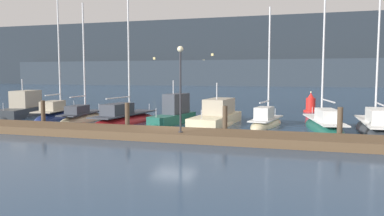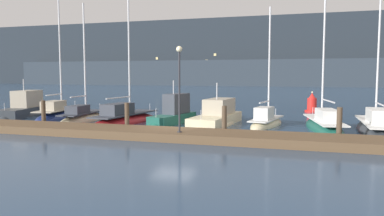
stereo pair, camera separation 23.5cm
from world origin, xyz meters
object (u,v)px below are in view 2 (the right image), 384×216
(sailboat_berth_3, at_px, (83,119))
(motorboat_berth_6, at_px, (217,120))
(dock_lamppost, at_px, (179,76))
(channel_buoy, at_px, (312,104))
(sailboat_berth_7, at_px, (266,123))
(motorboat_berth_1, at_px, (24,112))
(sailboat_berth_2, at_px, (58,116))
(sailboat_berth_4, at_px, (125,121))
(motorboat_berth_5, at_px, (174,118))
(sailboat_berth_9, at_px, (377,130))
(sailboat_berth_8, at_px, (324,127))

(sailboat_berth_3, distance_m, motorboat_berth_6, 10.14)
(motorboat_berth_6, xyz_separation_m, dock_lamppost, (-0.40, -6.90, 3.15))
(motorboat_berth_6, height_order, channel_buoy, motorboat_berth_6)
(sailboat_berth_7, bearing_deg, motorboat_berth_1, 179.52)
(channel_buoy, relative_size, dock_lamppost, 0.43)
(sailboat_berth_2, relative_size, channel_buoy, 5.37)
(sailboat_berth_4, xyz_separation_m, sailboat_berth_7, (9.95, 1.65, 0.00))
(sailboat_berth_7, xyz_separation_m, channel_buoy, (3.14, 10.83, 0.55))
(motorboat_berth_1, height_order, motorboat_berth_5, motorboat_berth_1)
(channel_buoy, height_order, dock_lamppost, dock_lamppost)
(sailboat_berth_2, distance_m, motorboat_berth_6, 13.18)
(motorboat_berth_1, xyz_separation_m, sailboat_berth_9, (27.03, -1.38, -0.20))
(motorboat_berth_6, bearing_deg, sailboat_berth_7, 8.22)
(sailboat_berth_4, bearing_deg, sailboat_berth_7, 9.44)
(sailboat_berth_9, distance_m, channel_buoy, 12.58)
(sailboat_berth_2, bearing_deg, dock_lamppost, -29.03)
(motorboat_berth_1, bearing_deg, sailboat_berth_2, -7.15)
(motorboat_berth_6, bearing_deg, channel_buoy, 60.01)
(sailboat_berth_9, bearing_deg, channel_buoy, 106.68)
(sailboat_berth_2, xyz_separation_m, sailboat_berth_9, (23.31, -0.92, -0.01))
(sailboat_berth_2, xyz_separation_m, motorboat_berth_6, (13.18, -0.19, 0.11))
(motorboat_berth_1, bearing_deg, sailboat_berth_9, -2.93)
(motorboat_berth_1, xyz_separation_m, sailboat_berth_8, (23.99, -1.06, -0.20))
(sailboat_berth_4, relative_size, sailboat_berth_7, 1.16)
(sailboat_berth_7, relative_size, sailboat_berth_9, 0.76)
(sailboat_berth_8, bearing_deg, channel_buoy, 92.79)
(motorboat_berth_1, height_order, sailboat_berth_9, sailboat_berth_9)
(motorboat_berth_6, relative_size, sailboat_berth_7, 0.83)
(dock_lamppost, bearing_deg, sailboat_berth_9, 30.36)
(motorboat_berth_5, height_order, sailboat_berth_9, sailboat_berth_9)
(sailboat_berth_4, relative_size, sailboat_berth_8, 0.89)
(sailboat_berth_2, relative_size, sailboat_berth_3, 1.09)
(sailboat_berth_9, bearing_deg, dock_lamppost, -149.64)
(sailboat_berth_3, relative_size, sailboat_berth_4, 0.94)
(sailboat_berth_3, xyz_separation_m, sailboat_berth_9, (20.22, 0.38, 0.03))
(motorboat_berth_1, height_order, sailboat_berth_2, sailboat_berth_2)
(sailboat_berth_8, bearing_deg, sailboat_berth_2, 178.33)
(sailboat_berth_4, bearing_deg, sailboat_berth_2, 168.42)
(channel_buoy, bearing_deg, sailboat_berth_9, -73.32)
(sailboat_berth_3, bearing_deg, motorboat_berth_5, 7.63)
(sailboat_berth_2, bearing_deg, sailboat_berth_4, -11.58)
(motorboat_berth_1, height_order, channel_buoy, motorboat_berth_1)
(sailboat_berth_2, xyz_separation_m, dock_lamppost, (12.77, -7.09, 3.26))
(sailboat_berth_2, bearing_deg, sailboat_berth_9, -2.25)
(motorboat_berth_1, xyz_separation_m, sailboat_berth_2, (3.71, -0.47, -0.19))
(sailboat_berth_3, distance_m, dock_lamppost, 11.75)
(sailboat_berth_2, bearing_deg, channel_buoy, 29.45)
(sailboat_berth_4, height_order, motorboat_berth_6, sailboat_berth_4)
(motorboat_berth_1, relative_size, channel_buoy, 3.46)
(sailboat_berth_7, bearing_deg, sailboat_berth_4, -170.56)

